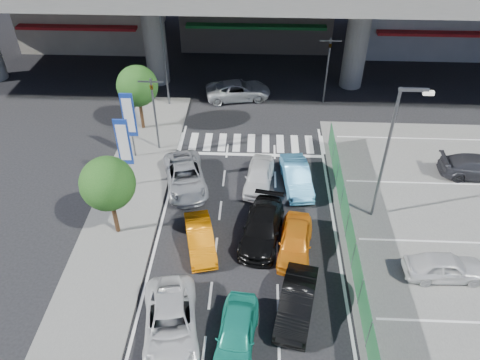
{
  "coord_description": "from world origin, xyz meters",
  "views": [
    {
      "loc": [
        0.43,
        -13.86,
        18.06
      ],
      "look_at": [
        -0.47,
        6.25,
        2.08
      ],
      "focal_mm": 35.0,
      "sensor_mm": 36.0,
      "label": 1
    }
  ],
  "objects_px": {
    "traffic_light_right": "(329,55)",
    "traffic_cone": "(351,229)",
    "tree_far": "(137,86)",
    "tree_near": "(108,184)",
    "sedan_white_front_mid": "(259,176)",
    "street_lamp_right": "(391,146)",
    "signboard_far": "(129,117)",
    "sedan_white_mid_left": "(171,323)",
    "parked_sedan_dgrey": "(478,167)",
    "signboard_near": "(124,144)",
    "taxi_teal_mid": "(236,334)",
    "sedan_black_mid": "(262,228)",
    "taxi_orange_right": "(295,241)",
    "kei_truck_front_right": "(296,177)",
    "street_lamp_left": "(166,46)",
    "wagon_silver_front_left": "(185,177)",
    "crossing_wagon_silver": "(238,90)",
    "hatch_black_mid_right": "(297,302)",
    "taxi_orange_left": "(200,239)",
    "parked_sedan_white": "(445,267)",
    "traffic_light_left": "(153,97)"
  },
  "relations": [
    {
      "from": "tree_near",
      "to": "signboard_near",
      "type": "bearing_deg",
      "value": 92.87
    },
    {
      "from": "traffic_light_right",
      "to": "parked_sedan_dgrey",
      "type": "height_order",
      "value": "traffic_light_right"
    },
    {
      "from": "traffic_light_left",
      "to": "wagon_silver_front_left",
      "type": "bearing_deg",
      "value": -58.59
    },
    {
      "from": "taxi_teal_mid",
      "to": "sedan_black_mid",
      "type": "relative_size",
      "value": 0.85
    },
    {
      "from": "kei_truck_front_right",
      "to": "sedan_white_mid_left",
      "type": "bearing_deg",
      "value": -126.94
    },
    {
      "from": "tree_near",
      "to": "sedan_white_front_mid",
      "type": "relative_size",
      "value": 1.22
    },
    {
      "from": "tree_near",
      "to": "taxi_orange_right",
      "type": "xyz_separation_m",
      "value": [
        9.51,
        -0.95,
        -2.7
      ]
    },
    {
      "from": "taxi_teal_mid",
      "to": "hatch_black_mid_right",
      "type": "distance_m",
      "value": 3.14
    },
    {
      "from": "sedan_white_front_mid",
      "to": "parked_sedan_dgrey",
      "type": "relative_size",
      "value": 0.85
    },
    {
      "from": "tree_far",
      "to": "traffic_cone",
      "type": "height_order",
      "value": "tree_far"
    },
    {
      "from": "tree_far",
      "to": "parked_sedan_dgrey",
      "type": "bearing_deg",
      "value": -11.85
    },
    {
      "from": "sedan_black_mid",
      "to": "sedan_white_front_mid",
      "type": "distance_m",
      "value": 4.47
    },
    {
      "from": "kei_truck_front_right",
      "to": "taxi_teal_mid",
      "type": "bearing_deg",
      "value": -113.27
    },
    {
      "from": "tree_far",
      "to": "sedan_white_mid_left",
      "type": "xyz_separation_m",
      "value": [
        4.7,
        -16.58,
        -2.7
      ]
    },
    {
      "from": "sedan_black_mid",
      "to": "traffic_light_right",
      "type": "bearing_deg",
      "value": 82.47
    },
    {
      "from": "wagon_silver_front_left",
      "to": "crossing_wagon_silver",
      "type": "relative_size",
      "value": 0.98
    },
    {
      "from": "sedan_white_front_mid",
      "to": "parked_sedan_white",
      "type": "height_order",
      "value": "parked_sedan_white"
    },
    {
      "from": "signboard_far",
      "to": "tree_near",
      "type": "xyz_separation_m",
      "value": [
        0.6,
        -6.99,
        0.32
      ]
    },
    {
      "from": "street_lamp_right",
      "to": "signboard_far",
      "type": "bearing_deg",
      "value": 161.32
    },
    {
      "from": "traffic_light_left",
      "to": "sedan_black_mid",
      "type": "relative_size",
      "value": 1.09
    },
    {
      "from": "street_lamp_left",
      "to": "taxi_orange_left",
      "type": "xyz_separation_m",
      "value": [
        3.93,
        -14.9,
        -4.14
      ]
    },
    {
      "from": "crossing_wagon_silver",
      "to": "sedan_white_front_mid",
      "type": "bearing_deg",
      "value": 178.37
    },
    {
      "from": "street_lamp_left",
      "to": "signboard_far",
      "type": "relative_size",
      "value": 1.7
    },
    {
      "from": "sedan_white_mid_left",
      "to": "hatch_black_mid_right",
      "type": "bearing_deg",
      "value": 3.91
    },
    {
      "from": "street_lamp_left",
      "to": "taxi_orange_right",
      "type": "distance_m",
      "value": 17.84
    },
    {
      "from": "kei_truck_front_right",
      "to": "street_lamp_left",
      "type": "bearing_deg",
      "value": 126.33
    },
    {
      "from": "tree_far",
      "to": "hatch_black_mid_right",
      "type": "height_order",
      "value": "tree_far"
    },
    {
      "from": "traffic_light_right",
      "to": "traffic_light_left",
      "type": "bearing_deg",
      "value": -149.11
    },
    {
      "from": "parked_sedan_dgrey",
      "to": "traffic_cone",
      "type": "distance_m",
      "value": 10.16
    },
    {
      "from": "kei_truck_front_right",
      "to": "crossing_wagon_silver",
      "type": "height_order",
      "value": "crossing_wagon_silver"
    },
    {
      "from": "wagon_silver_front_left",
      "to": "sedan_white_front_mid",
      "type": "distance_m",
      "value": 4.46
    },
    {
      "from": "wagon_silver_front_left",
      "to": "traffic_cone",
      "type": "height_order",
      "value": "wagon_silver_front_left"
    },
    {
      "from": "crossing_wagon_silver",
      "to": "parked_sedan_dgrey",
      "type": "bearing_deg",
      "value": -132.65
    },
    {
      "from": "taxi_teal_mid",
      "to": "kei_truck_front_right",
      "type": "distance_m",
      "value": 11.36
    },
    {
      "from": "signboard_near",
      "to": "sedan_white_mid_left",
      "type": "distance_m",
      "value": 11.13
    },
    {
      "from": "tree_near",
      "to": "hatch_black_mid_right",
      "type": "bearing_deg",
      "value": -26.76
    },
    {
      "from": "traffic_light_right",
      "to": "traffic_cone",
      "type": "relative_size",
      "value": 7.73
    },
    {
      "from": "street_lamp_left",
      "to": "signboard_far",
      "type": "bearing_deg",
      "value": -100.31
    },
    {
      "from": "tree_far",
      "to": "sedan_white_mid_left",
      "type": "height_order",
      "value": "tree_far"
    },
    {
      "from": "signboard_far",
      "to": "sedan_white_front_mid",
      "type": "height_order",
      "value": "signboard_far"
    },
    {
      "from": "crossing_wagon_silver",
      "to": "signboard_far",
      "type": "bearing_deg",
      "value": 131.68
    },
    {
      "from": "signboard_far",
      "to": "traffic_cone",
      "type": "relative_size",
      "value": 6.98
    },
    {
      "from": "hatch_black_mid_right",
      "to": "taxi_orange_left",
      "type": "relative_size",
      "value": 1.1
    },
    {
      "from": "parked_sedan_white",
      "to": "street_lamp_right",
      "type": "bearing_deg",
      "value": 28.31
    },
    {
      "from": "signboard_far",
      "to": "crossing_wagon_silver",
      "type": "bearing_deg",
      "value": 52.63
    },
    {
      "from": "parked_sedan_white",
      "to": "parked_sedan_dgrey",
      "type": "relative_size",
      "value": 0.83
    },
    {
      "from": "sedan_white_mid_left",
      "to": "street_lamp_right",
      "type": "bearing_deg",
      "value": 28.34
    },
    {
      "from": "tree_near",
      "to": "signboard_far",
      "type": "bearing_deg",
      "value": 94.9
    },
    {
      "from": "street_lamp_right",
      "to": "parked_sedan_white",
      "type": "xyz_separation_m",
      "value": [
        2.5,
        -4.34,
        -4.05
      ]
    },
    {
      "from": "signboard_far",
      "to": "sedan_white_front_mid",
      "type": "relative_size",
      "value": 1.19
    }
  ]
}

